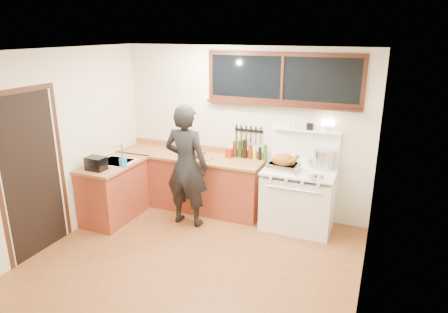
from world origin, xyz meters
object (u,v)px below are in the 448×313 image
at_px(vintage_stove, 298,198).
at_px(roast_turkey, 284,163).
at_px(man, 186,166).
at_px(cutting_board, 198,155).

distance_m(vintage_stove, roast_turkey, 0.59).
distance_m(vintage_stove, man, 1.71).
bearing_deg(roast_turkey, man, -162.55).
relative_size(vintage_stove, cutting_board, 3.25).
bearing_deg(vintage_stove, man, -161.81).
distance_m(cutting_board, roast_turkey, 1.37).
xyz_separation_m(vintage_stove, roast_turkey, (-0.22, -0.09, 0.53)).
bearing_deg(man, roast_turkey, 17.45).
xyz_separation_m(cutting_board, roast_turkey, (1.37, -0.00, 0.05)).
relative_size(cutting_board, roast_turkey, 1.03).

